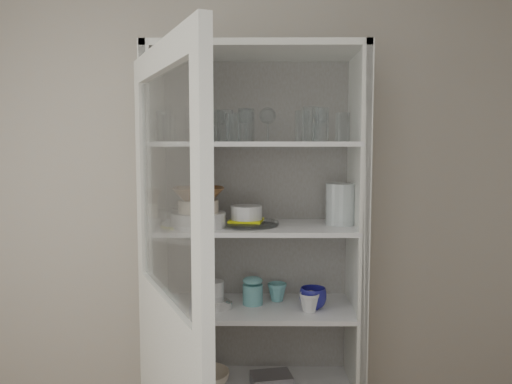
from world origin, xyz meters
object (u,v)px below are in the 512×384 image
at_px(goblet_3, 320,124).
at_px(glass_platter, 246,223).
at_px(cream_bowl, 198,206).
at_px(plate_stack_front, 198,220).
at_px(mug_blue, 313,298).
at_px(plate_stack_back, 195,215).
at_px(teal_jar, 253,292).
at_px(grey_bowl_stack, 341,204).
at_px(pantry_cabinet, 256,286).
at_px(goblet_1, 246,123).
at_px(tin_box, 271,380).
at_px(white_canister, 214,292).
at_px(mug_white, 309,302).
at_px(cupboard_door, 169,357).
at_px(mug_teal, 277,292).
at_px(terracotta_bowl, 198,194).
at_px(goblet_2, 268,123).
at_px(cream_dish, 207,378).
at_px(white_ramekin, 246,213).
at_px(yellow_trivet, 246,220).
at_px(goblet_0, 220,125).
at_px(measuring_cups, 217,304).

relative_size(goblet_3, glass_platter, 0.58).
bearing_deg(cream_bowl, plate_stack_front, 0.00).
bearing_deg(mug_blue, plate_stack_back, 160.93).
relative_size(goblet_3, teal_jar, 1.52).
xyz_separation_m(goblet_3, grey_bowl_stack, (0.09, -0.09, -0.39)).
bearing_deg(pantry_cabinet, goblet_1, 145.11).
height_order(goblet_3, tin_box, goblet_3).
distance_m(goblet_3, white_canister, 0.99).
distance_m(glass_platter, teal_jar, 0.35).
bearing_deg(glass_platter, mug_blue, -6.50).
relative_size(plate_stack_front, mug_white, 2.67).
relative_size(cupboard_door, tin_box, 10.26).
distance_m(grey_bowl_stack, mug_teal, 0.55).
height_order(cupboard_door, terracotta_bowl, cupboard_door).
height_order(goblet_1, white_canister, goblet_1).
relative_size(goblet_2, mug_white, 1.92).
xyz_separation_m(plate_stack_back, cream_bowl, (0.04, -0.18, 0.06)).
relative_size(cream_dish, tin_box, 1.13).
bearing_deg(plate_stack_back, glass_platter, -23.22).
height_order(goblet_3, terracotta_bowl, goblet_3).
distance_m(terracotta_bowl, white_canister, 0.51).
bearing_deg(cream_dish, teal_jar, 9.02).
relative_size(goblet_3, mug_teal, 1.87).
relative_size(white_ramekin, cream_dish, 0.69).
bearing_deg(terracotta_bowl, glass_platter, 15.52).
relative_size(yellow_trivet, white_ramekin, 1.01).
bearing_deg(mug_teal, yellow_trivet, -169.07).
height_order(cupboard_door, mug_blue, cupboard_door).
distance_m(yellow_trivet, tin_box, 0.80).
bearing_deg(goblet_0, white_canister, -109.01).
relative_size(cupboard_door, mug_teal, 20.63).
bearing_deg(grey_bowl_stack, terracotta_bowl, -172.74).
distance_m(goblet_0, white_canister, 0.83).
bearing_deg(grey_bowl_stack, goblet_3, 136.05).
distance_m(goblet_1, grey_bowl_stack, 0.61).
relative_size(goblet_3, yellow_trivet, 1.17).
bearing_deg(terracotta_bowl, cupboard_door, -94.29).
xyz_separation_m(glass_platter, yellow_trivet, (0.00, 0.00, 0.01)).
bearing_deg(cream_dish, white_canister, 49.04).
xyz_separation_m(pantry_cabinet, white_canister, (-0.21, -0.04, -0.02)).
xyz_separation_m(white_ramekin, measuring_cups, (-0.14, -0.04, -0.44)).
height_order(pantry_cabinet, glass_platter, pantry_cabinet).
bearing_deg(goblet_1, cupboard_door, -109.62).
bearing_deg(cream_bowl, yellow_trivet, 15.52).
distance_m(goblet_1, yellow_trivet, 0.48).
bearing_deg(mug_teal, cupboard_door, -138.63).
distance_m(cupboard_door, mug_blue, 0.83).
distance_m(goblet_2, mug_white, 0.89).
bearing_deg(pantry_cabinet, tin_box, -49.17).
bearing_deg(plate_stack_front, tin_box, 8.07).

